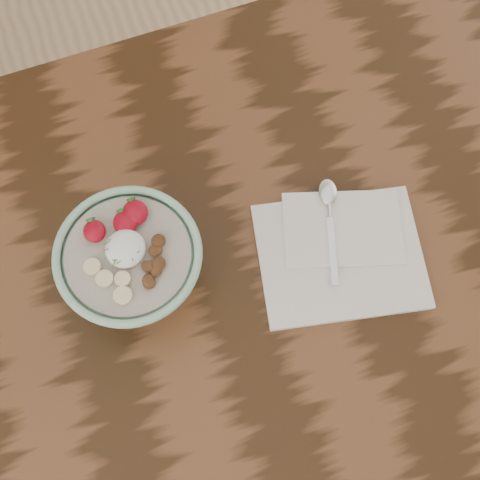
# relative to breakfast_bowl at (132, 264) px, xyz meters

# --- Properties ---
(table) EXTENTS (1.60, 0.90, 0.75)m
(table) POSITION_rel_breakfast_bowl_xyz_m (0.12, -0.02, -0.16)
(table) COLOR black
(table) RESTS_ON ground
(breakfast_bowl) EXTENTS (0.21, 0.21, 0.14)m
(breakfast_bowl) POSITION_rel_breakfast_bowl_xyz_m (0.00, 0.00, 0.00)
(breakfast_bowl) COLOR #92C5A2
(breakfast_bowl) RESTS_ON table
(napkin) EXTENTS (0.28, 0.25, 0.02)m
(napkin) POSITION_rel_breakfast_bowl_xyz_m (0.30, -0.06, -0.06)
(napkin) COLOR white
(napkin) RESTS_ON table
(spoon) EXTENTS (0.07, 0.17, 0.01)m
(spoon) POSITION_rel_breakfast_bowl_xyz_m (0.31, 0.00, -0.05)
(spoon) COLOR silver
(spoon) RESTS_ON napkin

